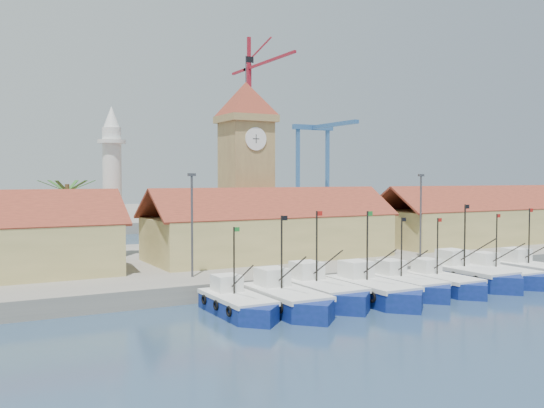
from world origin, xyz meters
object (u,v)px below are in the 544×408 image
boat_4 (408,286)px  minaret (112,181)px  clock_tower (246,162)px  boat_0 (239,306)px

boat_4 → minaret: bearing=127.5°
minaret → boat_4: bearing=-52.5°
boat_4 → clock_tower: size_ratio=0.41×
boat_4 → clock_tower: bearing=100.5°
boat_0 → boat_4: size_ratio=0.97×
boat_4 → minaret: minaret is taller
boat_4 → clock_tower: (-4.30, 23.17, 11.23)m
minaret → clock_tower: bearing=-7.6°
clock_tower → minaret: 15.30m
boat_0 → minaret: size_ratio=0.55×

